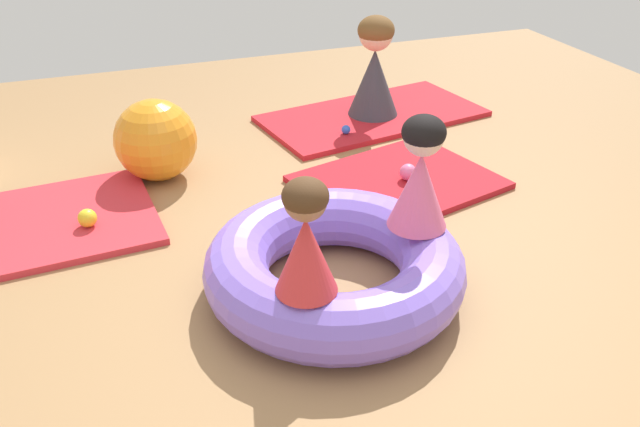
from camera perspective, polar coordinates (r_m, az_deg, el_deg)
name	(u,v)px	position (r m, az deg, el deg)	size (l,w,h in m)	color
ground_plane	(317,304)	(3.18, -0.26, -7.80)	(8.00, 8.00, 0.00)	#9E7549
gym_mat_near_right	(398,182)	(4.24, 6.72, 2.69)	(1.16, 0.91, 0.04)	#B21923
gym_mat_near_left	(373,116)	(5.27, 4.53, 8.35)	(1.70, 0.85, 0.04)	red
inflatable_cushion	(334,266)	(3.17, 1.24, -4.54)	(1.24, 1.24, 0.31)	#8466E0
child_in_red	(306,238)	(2.61, -1.22, -2.16)	(0.33, 0.33, 0.51)	red
child_in_pink	(420,174)	(3.09, 8.62, 3.38)	(0.34, 0.34, 0.56)	#E5608E
adult_seated	(375,68)	(5.14, 4.71, 12.38)	(0.55, 0.55, 0.76)	#383842
play_ball_teal	(383,96)	(5.54, 5.43, 10.04)	(0.07, 0.07, 0.07)	teal
play_ball_yellow	(87,218)	(3.89, -19.35, -0.37)	(0.10, 0.10, 0.10)	yellow
play_ball_green	(421,193)	(4.01, 8.71, 1.74)	(0.07, 0.07, 0.07)	green
play_ball_pink	(408,172)	(4.21, 7.57, 3.54)	(0.11, 0.11, 0.11)	pink
play_ball_blue	(346,130)	(4.86, 2.24, 7.22)	(0.07, 0.07, 0.07)	blue
exercise_ball_large	(156,140)	(4.34, -13.93, 6.14)	(0.52, 0.52, 0.52)	orange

